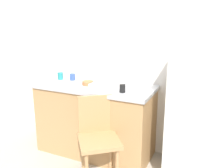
{
  "coord_description": "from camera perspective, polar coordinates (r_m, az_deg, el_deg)",
  "views": [
    {
      "loc": [
        1.29,
        -1.81,
        1.64
      ],
      "look_at": [
        0.18,
        0.6,
        0.94
      ],
      "focal_mm": 38.8,
      "sensor_mm": 36.0,
      "label": 1
    }
  ],
  "objects": [
    {
      "name": "terracotta_bowl",
      "position": [
        2.91,
        -5.71,
        0.23
      ],
      "size": [
        0.14,
        0.14,
        0.05
      ],
      "primitive_type": "cylinder",
      "color": "#C67042",
      "rests_on": "countertop"
    },
    {
      "name": "dish_tray",
      "position": [
        2.77,
        -2.07,
        -0.4
      ],
      "size": [
        0.28,
        0.2,
        0.05
      ],
      "primitive_type": "cube",
      "color": "white",
      "rests_on": "countertop"
    },
    {
      "name": "cup_black",
      "position": [
        2.59,
        2.48,
        -1.02
      ],
      "size": [
        0.07,
        0.07,
        0.09
      ],
      "primitive_type": "cylinder",
      "color": "black",
      "rests_on": "countertop"
    },
    {
      "name": "faucet",
      "position": [
        3.16,
        -4.18,
        3.39
      ],
      "size": [
        0.02,
        0.02,
        0.25
      ],
      "primitive_type": "cylinder",
      "color": "#B7B7BC",
      "rests_on": "countertop"
    },
    {
      "name": "chair",
      "position": [
        2.52,
        -3.34,
        -12.05
      ],
      "size": [
        0.56,
        0.56,
        0.89
      ],
      "rotation": [
        0.0,
        0.0,
        0.67
      ],
      "color": "tan",
      "rests_on": "ground_plane"
    },
    {
      "name": "cup_blue",
      "position": [
        3.17,
        -9.3,
        1.68
      ],
      "size": [
        0.07,
        0.07,
        0.08
      ],
      "primitive_type": "cylinder",
      "color": "blue",
      "rests_on": "countertop"
    },
    {
      "name": "cup_teal",
      "position": [
        3.23,
        -12.07,
        1.89
      ],
      "size": [
        0.07,
        0.07,
        0.09
      ],
      "primitive_type": "cylinder",
      "color": "teal",
      "rests_on": "countertop"
    },
    {
      "name": "cabinet_base",
      "position": [
        3.06,
        -3.91,
        -8.57
      ],
      "size": [
        1.4,
        0.6,
        0.85
      ],
      "primitive_type": "cube",
      "color": "tan",
      "rests_on": "ground_plane"
    },
    {
      "name": "back_wall",
      "position": [
        3.1,
        0.03,
        9.47
      ],
      "size": [
        4.8,
        0.1,
        2.69
      ],
      "primitive_type": "cube",
      "color": "white",
      "rests_on": "ground_plane"
    },
    {
      "name": "countertop",
      "position": [
        2.91,
        -4.06,
        -0.57
      ],
      "size": [
        1.44,
        0.64,
        0.04
      ],
      "primitive_type": "cube",
      "color": "#B7B7BC",
      "rests_on": "cabinet_base"
    },
    {
      "name": "refrigerator",
      "position": [
        2.63,
        20.19,
        -6.81
      ],
      "size": [
        0.61,
        0.6,
        1.42
      ],
      "primitive_type": "cube",
      "color": "silver",
      "rests_on": "ground_plane"
    }
  ]
}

